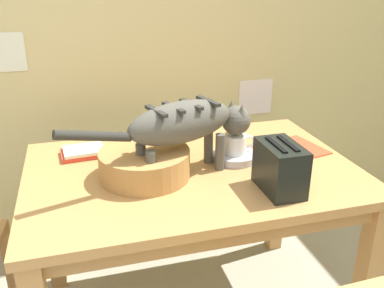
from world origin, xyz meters
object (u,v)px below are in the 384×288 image
(cat, at_px, (188,124))
(saucer_bowl, at_px, (235,156))
(coffee_mug, at_px, (236,144))
(wicker_basket, at_px, (145,163))
(magazine, at_px, (288,150))
(book_stack, at_px, (82,152))
(dining_table, at_px, (192,188))
(toaster, at_px, (280,168))

(cat, height_order, saucer_bowl, cat)
(cat, distance_m, coffee_mug, 0.26)
(wicker_basket, bearing_deg, magazine, 6.93)
(book_stack, bearing_deg, dining_table, -30.03)
(cat, bearing_deg, wicker_basket, -111.92)
(saucer_bowl, bearing_deg, toaster, -78.64)
(wicker_basket, bearing_deg, cat, -4.87)
(cat, height_order, wicker_basket, cat)
(magazine, height_order, toaster, toaster)
(cat, bearing_deg, saucer_bowl, 90.00)
(magazine, height_order, wicker_basket, wicker_basket)
(wicker_basket, xyz_separation_m, toaster, (0.43, -0.23, 0.03))
(book_stack, height_order, toaster, toaster)
(coffee_mug, bearing_deg, cat, -163.18)
(book_stack, xyz_separation_m, wicker_basket, (0.22, -0.26, 0.04))
(cat, xyz_separation_m, magazine, (0.47, 0.09, -0.19))
(dining_table, height_order, magazine, magazine)
(dining_table, bearing_deg, book_stack, 149.97)
(cat, bearing_deg, book_stack, -142.62)
(cat, bearing_deg, magazine, 83.90)
(dining_table, bearing_deg, coffee_mug, 8.18)
(cat, relative_size, saucer_bowl, 4.09)
(coffee_mug, xyz_separation_m, book_stack, (-0.59, 0.21, -0.05))
(cat, height_order, magazine, cat)
(dining_table, xyz_separation_m, book_stack, (-0.41, 0.23, 0.11))
(dining_table, bearing_deg, saucer_bowl, 8.31)
(book_stack, relative_size, toaster, 0.90)
(dining_table, bearing_deg, cat, -123.78)
(dining_table, relative_size, toaster, 6.30)
(dining_table, height_order, wicker_basket, wicker_basket)
(magazine, relative_size, wicker_basket, 0.85)
(magazine, xyz_separation_m, wicker_basket, (-0.63, -0.08, 0.05))
(saucer_bowl, height_order, toaster, toaster)
(saucer_bowl, relative_size, coffee_mug, 1.36)
(cat, xyz_separation_m, coffee_mug, (0.21, 0.06, -0.13))
(dining_table, distance_m, coffee_mug, 0.25)
(coffee_mug, distance_m, wicker_basket, 0.38)
(cat, height_order, book_stack, cat)
(saucer_bowl, height_order, book_stack, book_stack)
(wicker_basket, distance_m, toaster, 0.49)
(book_stack, bearing_deg, toaster, -36.89)
(wicker_basket, bearing_deg, dining_table, 7.25)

